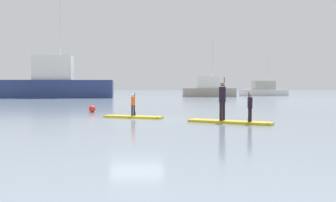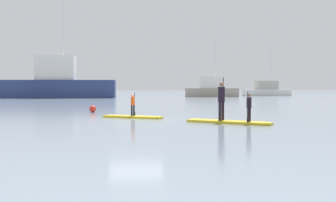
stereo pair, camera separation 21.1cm
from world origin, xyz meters
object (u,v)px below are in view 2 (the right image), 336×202
object	(u,v)px
paddleboard_far	(229,122)
fishing_boat_white_large	(58,84)
mooring_buoy_mid	(93,109)
fishing_boat_green_midground	(212,90)
motor_boat_small_navy	(267,90)
paddler_adult	(221,98)
paddleboard_near	(133,117)
paddler_child_solo	(133,103)
paddler_child_front	(249,106)

from	to	relation	value
paddleboard_far	fishing_boat_white_large	bearing A→B (deg)	110.47
fishing_boat_white_large	mooring_buoy_mid	size ratio (longest dim) A/B	38.04
fishing_boat_green_midground	motor_boat_small_navy	world-z (taller)	fishing_boat_green_midground
paddler_adult	fishing_boat_green_midground	size ratio (longest dim) A/B	0.23
paddleboard_near	paddler_adult	xyz separation A→B (m)	(3.77, -2.95, 1.00)
paddleboard_far	motor_boat_small_navy	bearing A→B (deg)	68.27
paddler_child_solo	fishing_boat_green_midground	xyz separation A→B (m)	(11.69, 36.32, 0.33)
paddleboard_far	paddler_child_front	bearing A→B (deg)	-35.69
mooring_buoy_mid	paddleboard_far	bearing A→B (deg)	-49.39
paddleboard_near	paddleboard_far	distance (m)	5.12
paddleboard_near	paddler_child_solo	distance (m)	0.67
paddleboard_near	paddler_adult	bearing A→B (deg)	-38.03
fishing_boat_green_midground	motor_boat_small_navy	size ratio (longest dim) A/B	1.05
paddleboard_far	paddler_child_front	size ratio (longest dim) A/B	2.71
paddler_child_front	fishing_boat_white_large	size ratio (longest dim) A/B	0.08
fishing_boat_white_large	fishing_boat_green_midground	xyz separation A→B (m)	(21.28, 2.98, -0.83)
motor_boat_small_navy	fishing_boat_green_midground	bearing A→B (deg)	-154.63
paddler_child_solo	paddleboard_far	distance (m)	5.17
paddleboard_near	motor_boat_small_navy	world-z (taller)	motor_boat_small_navy
paddler_child_solo	paddler_child_front	xyz separation A→B (m)	(4.75, -3.67, 0.04)
paddler_child_solo	fishing_boat_green_midground	bearing A→B (deg)	72.16
paddler_adult	motor_boat_small_navy	size ratio (longest dim) A/B	0.24
paddler_child_front	fishing_boat_green_midground	xyz separation A→B (m)	(6.94, 39.99, 0.29)
paddleboard_far	fishing_boat_white_large	xyz separation A→B (m)	(-13.63, 36.50, 1.83)
paddler_child_solo	fishing_boat_green_midground	size ratio (longest dim) A/B	0.14
paddleboard_far	fishing_boat_green_midground	world-z (taller)	fishing_boat_green_midground
paddleboard_near	fishing_boat_green_midground	size ratio (longest dim) A/B	0.36
fishing_boat_green_midground	paddleboard_near	bearing A→B (deg)	-107.84
paddleboard_near	fishing_boat_white_large	distance (m)	34.75
paddler_child_front	motor_boat_small_navy	distance (m)	47.81
paddleboard_near	fishing_boat_green_midground	xyz separation A→B (m)	(11.70, 36.33, 1.00)
paddler_child_front	mooring_buoy_mid	xyz separation A→B (m)	(-7.13, 8.00, -0.55)
fishing_boat_green_midground	mooring_buoy_mid	size ratio (longest dim) A/B	19.95
paddleboard_near	paddleboard_far	size ratio (longest dim) A/B	0.89
paddleboard_near	paddler_child_front	world-z (taller)	paddler_child_front
paddleboard_far	fishing_boat_green_midground	size ratio (longest dim) A/B	0.41
motor_boat_small_navy	fishing_boat_white_large	bearing A→B (deg)	-166.15
paddler_child_solo	paddler_adult	distance (m)	4.80
fishing_boat_white_large	mooring_buoy_mid	xyz separation A→B (m)	(7.21, -29.02, -1.68)
paddler_child_solo	motor_boat_small_navy	xyz separation A→B (m)	(21.66, 41.05, 0.19)
paddler_child_solo	motor_boat_small_navy	size ratio (longest dim) A/B	0.15
fishing_boat_green_midground	mooring_buoy_mid	world-z (taller)	fishing_boat_green_midground
fishing_boat_white_large	fishing_boat_green_midground	size ratio (longest dim) A/B	1.91
paddler_child_solo	fishing_boat_green_midground	distance (m)	38.16
paddler_adult	motor_boat_small_navy	world-z (taller)	motor_boat_small_navy
paddler_child_front	paddler_adult	bearing A→B (deg)	144.20
paddleboard_near	mooring_buoy_mid	bearing A→B (deg)	118.70
paddler_child_solo	fishing_boat_white_large	xyz separation A→B (m)	(-9.59, 33.34, 1.16)
paddler_adult	fishing_boat_white_large	xyz separation A→B (m)	(-13.36, 36.30, 0.83)
paddleboard_far	paddler_adult	xyz separation A→B (m)	(-0.27, 0.20, 1.00)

